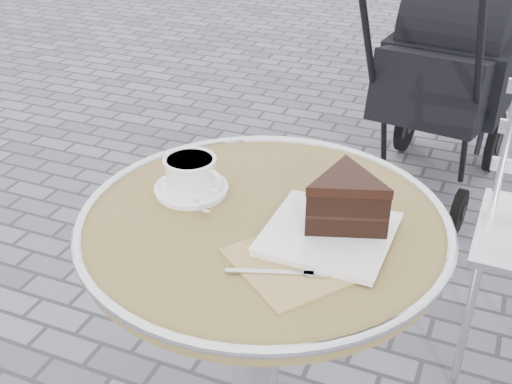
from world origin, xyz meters
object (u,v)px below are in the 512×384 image
at_px(cafe_table, 263,287).
at_px(cappuccino_set, 191,177).
at_px(baby_stroller, 446,83).
at_px(cake_plate_set, 341,209).

bearing_deg(cafe_table, cappuccino_set, 167.26).
xyz_separation_m(cafe_table, baby_stroller, (0.14, 1.63, -0.12)).
xyz_separation_m(cafe_table, cappuccino_set, (-0.17, 0.04, 0.20)).
relative_size(cake_plate_set, baby_stroller, 0.36).
height_order(cafe_table, cake_plate_set, cake_plate_set).
bearing_deg(cake_plate_set, cappuccino_set, 174.68).
xyz_separation_m(cafe_table, cake_plate_set, (0.15, 0.01, 0.22)).
bearing_deg(baby_stroller, cake_plate_set, -82.54).
bearing_deg(cappuccino_set, cake_plate_set, 4.95).
bearing_deg(cafe_table, cake_plate_set, 2.22).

